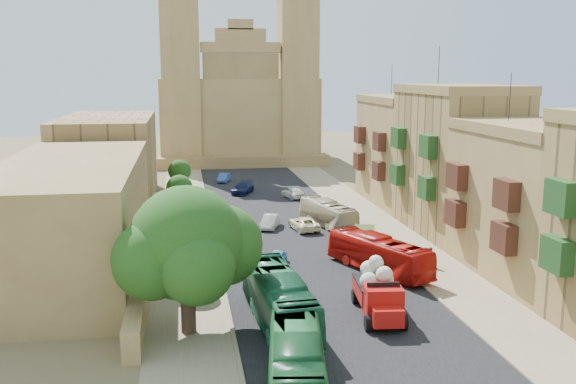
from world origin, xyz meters
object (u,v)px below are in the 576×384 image
object	(u,v)px
car_dkblue	(243,188)
car_white_b	(293,193)
bus_green_south	(296,363)
bus_cream_east	(328,214)
car_cream	(304,223)
street_tree_c	(179,188)
church	(238,105)
street_tree_a	(179,245)
street_tree_b	(179,208)
car_blue_b	(224,178)
olive_pickup	(364,239)
pedestrian_a	(430,257)
bus_red_east	(379,254)
ficus_tree	(188,247)
car_white_a	(270,222)
pedestrian_c	(403,253)
bus_green_north	(279,299)
street_tree_d	(179,171)
red_truck	(378,291)
car_blue_a	(277,259)

from	to	relation	value
car_dkblue	car_white_b	distance (m)	7.02
bus_green_south	bus_cream_east	xyz separation A→B (m)	(8.99, 32.49, -0.23)
car_cream	street_tree_c	bearing A→B (deg)	-44.80
church	car_dkblue	size ratio (longest dim) A/B	7.57
street_tree_a	car_dkblue	distance (m)	36.23
street_tree_b	car_blue_b	world-z (taller)	street_tree_b
church	street_tree_c	distance (m)	44.27
bus_green_south	bus_cream_east	world-z (taller)	bus_green_south
olive_pickup	pedestrian_a	world-z (taller)	olive_pickup
olive_pickup	car_blue_b	size ratio (longest dim) A/B	1.20
street_tree_a	car_blue_b	bearing A→B (deg)	82.31
bus_red_east	car_blue_b	xyz separation A→B (m)	(-8.91, 42.92, -0.77)
car_blue_b	street_tree_c	bearing A→B (deg)	-91.54
ficus_tree	car_white_a	world-z (taller)	ficus_tree
street_tree_c	car_dkblue	xyz separation A→B (m)	(7.77, 11.30, -2.18)
bus_green_south	pedestrian_c	world-z (taller)	bus_green_south
bus_green_north	car_white_b	distance (m)	39.48
street_tree_d	car_white_b	size ratio (longest dim) A/B	1.10
olive_pickup	street_tree_d	bearing A→B (deg)	119.19
car_cream	pedestrian_c	xyz separation A→B (m)	(5.75, -11.90, 0.14)
bus_green_north	bus_cream_east	world-z (taller)	bus_green_north
olive_pickup	street_tree_c	bearing A→B (deg)	134.36
street_tree_c	bus_cream_east	size ratio (longest dim) A/B	0.48
street_tree_c	bus_cream_east	world-z (taller)	street_tree_c
pedestrian_c	car_cream	bearing A→B (deg)	-161.66
street_tree_d	red_truck	distance (m)	45.02
church	olive_pickup	size ratio (longest dim) A/B	8.40
red_truck	car_dkblue	size ratio (longest dim) A/B	1.34
pedestrian_c	street_tree_b	bearing A→B (deg)	-123.70
street_tree_d	pedestrian_a	bearing A→B (deg)	-60.63
car_white_a	car_blue_a	bearing A→B (deg)	-76.33
car_white_a	car_dkblue	size ratio (longest dim) A/B	0.81
street_tree_c	car_cream	world-z (taller)	street_tree_c
street_tree_c	street_tree_a	bearing A→B (deg)	-90.00
street_tree_a	car_white_b	distance (m)	34.05
bus_cream_east	pedestrian_c	xyz separation A→B (m)	(3.11, -13.05, -0.48)
street_tree_a	bus_cream_east	world-z (taller)	street_tree_a
street_tree_d	bus_red_east	xyz separation A→B (m)	(14.89, -34.63, -1.55)
bus_red_east	car_white_a	world-z (taller)	bus_red_east
street_tree_c	car_blue_a	size ratio (longest dim) A/B	1.34
street_tree_d	car_dkblue	world-z (taller)	street_tree_d
street_tree_b	olive_pickup	size ratio (longest dim) A/B	1.12
bus_cream_east	pedestrian_c	distance (m)	13.43
olive_pickup	pedestrian_c	xyz separation A→B (m)	(1.86, -4.63, -0.04)
red_truck	car_blue_b	size ratio (longest dim) A/B	1.79
ficus_tree	street_tree_b	distance (m)	20.09
car_white_a	bus_green_north	bearing A→B (deg)	-77.57
red_truck	car_blue_a	world-z (taller)	red_truck
street_tree_a	street_tree_b	bearing A→B (deg)	90.00
olive_pickup	bus_cream_east	xyz separation A→B (m)	(-1.25, 8.43, 0.44)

